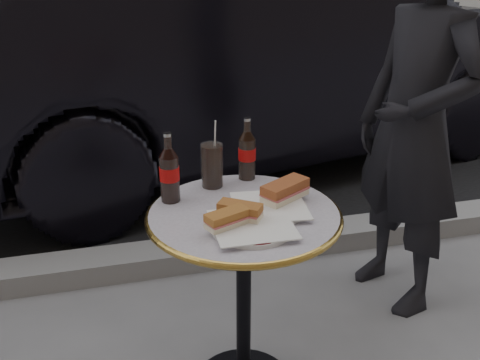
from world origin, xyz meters
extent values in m
cube|color=black|center=(0.00, 5.00, 0.00)|extent=(40.00, 8.00, 0.00)
cube|color=gray|center=(0.00, 0.90, 0.05)|extent=(40.00, 0.20, 0.12)
cylinder|color=silver|center=(-0.01, -0.12, 0.74)|extent=(0.29, 0.29, 0.01)
cylinder|color=white|center=(0.08, -0.01, 0.74)|extent=(0.30, 0.30, 0.01)
cube|color=#A36229|center=(-0.08, -0.11, 0.77)|extent=(0.14, 0.11, 0.05)
cube|color=#9B5927|center=(-0.03, -0.07, 0.77)|extent=(0.14, 0.13, 0.05)
cube|color=brown|center=(0.14, 0.03, 0.77)|extent=(0.18, 0.15, 0.06)
cylinder|color=black|center=(-0.06, 0.22, 0.81)|extent=(0.09, 0.09, 0.16)
imported|color=black|center=(0.75, 2.33, 0.80)|extent=(2.68, 5.11, 1.60)
imported|color=black|center=(0.84, 0.41, 0.81)|extent=(0.51, 0.66, 1.62)
camera|label=1|loc=(-0.39, -1.46, 1.49)|focal=40.00mm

